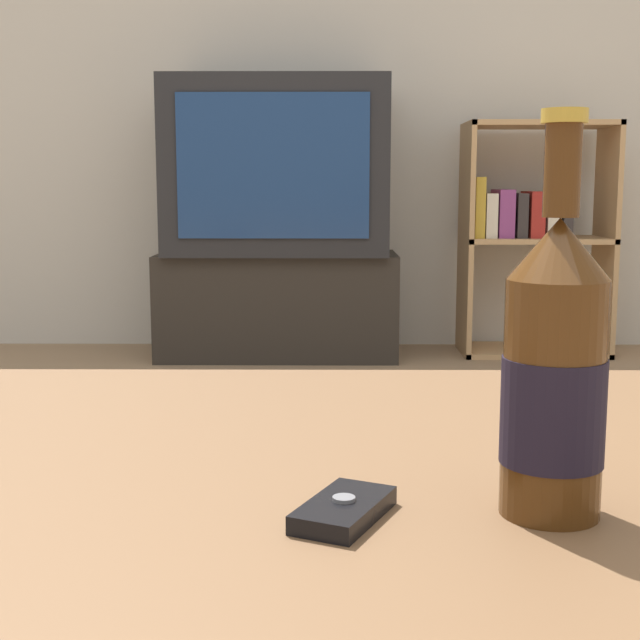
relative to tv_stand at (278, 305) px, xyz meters
The scene contains 7 objects.
back_wall 1.14m from the tv_stand, 64.46° to the left, with size 8.00×0.05×2.60m.
coffee_table 2.76m from the tv_stand, 87.25° to the right, with size 1.24×0.86×0.43m.
tv_stand is the anchor object (origin of this frame).
television 0.53m from the tv_stand, 90.00° to the right, with size 0.84×0.49×0.66m.
bookshelf 1.03m from the tv_stand, ahead, with size 0.57×0.30×0.91m.
beer_bottle 2.88m from the tv_stand, 82.76° to the right, with size 0.08×0.08×0.30m.
cell_phone 2.87m from the tv_stand, 85.84° to the right, with size 0.08×0.10×0.02m.
Camera 1 is at (0.06, -0.72, 0.67)m, focal length 50.00 mm.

